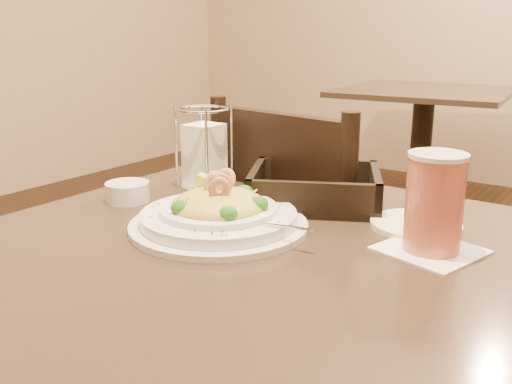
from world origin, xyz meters
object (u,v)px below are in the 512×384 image
Objects in this scene: main_table at (249,371)px; pasta_bowl at (219,213)px; side_plate at (416,225)px; bread_basket at (315,192)px; background_table at (422,130)px; dining_chair_near at (311,277)px; napkin_caddy at (204,153)px; drink_glass at (434,204)px; butter_ramekin at (128,192)px.

main_table is 0.28m from pasta_bowl.
main_table is 0.38m from side_plate.
main_table is 2.90× the size of bread_basket.
background_table is 2.37m from bread_basket.
main_table is 0.36m from bread_basket.
bread_basket is (0.57, -2.28, 0.26)m from background_table.
side_plate is at bearing 155.89° from dining_chair_near.
background_table is (-0.59, 2.53, 0.00)m from main_table.
bread_basket is at bearing 74.43° from pasta_bowl.
napkin_caddy reaches higher than main_table.
drink_glass is at bearing -22.75° from bread_basket.
butter_ramekin reaches higher than main_table.
napkin_caddy is at bearing 135.04° from pasta_bowl.
side_plate is at bearing -71.13° from background_table.
drink_glass reaches higher than background_table.
drink_glass reaches higher than side_plate.
bread_basket is 1.80× the size of napkin_caddy.
drink_glass is 0.54× the size of bread_basket.
dining_chair_near is 5.99× the size of side_plate.
main_table is 0.97× the size of dining_chair_near.
dining_chair_near is 0.49m from pasta_bowl.
napkin_caddy is (0.32, -2.31, 0.31)m from background_table.
bread_basket reaches higher than background_table.
drink_glass is 0.96× the size of napkin_caddy.
butter_ramekin is (-0.33, 0.05, 0.26)m from main_table.
background_table is at bearing 104.14° from bread_basket.
napkin_caddy is at bearing -82.14° from background_table.
napkin_caddy is 2.01× the size of butter_ramekin.
napkin_caddy is (-0.19, 0.19, 0.05)m from pasta_bowl.
drink_glass is 0.53m from napkin_caddy.
napkin_caddy is (-0.16, -0.20, 0.32)m from dining_chair_near.
pasta_bowl is (-0.08, 0.02, 0.26)m from main_table.
side_plate is at bearing 18.74° from butter_ramekin.
butter_ramekin is at bearing -161.26° from side_plate.
dining_chair_near is 10.78× the size of butter_ramekin.
bread_basket is at bearing 32.33° from butter_ramekin.
pasta_bowl reaches higher than side_plate.
dining_chair_near is 2.74× the size of pasta_bowl.
pasta_bowl is 2.03× the size of drink_glass.
side_plate is 1.80× the size of butter_ramekin.
main_table is at bearing -152.04° from drink_glass.
background_table is 11.31× the size of butter_ramekin.
dining_chair_near is 5.57× the size of drink_glass.
napkin_caddy is at bearing -173.93° from bread_basket.
dining_chair_near is (0.47, -2.10, -0.01)m from background_table.
butter_ramekin is at bearing -108.41° from napkin_caddy.
side_plate is (0.31, -0.20, 0.25)m from dining_chair_near.
main_table is 10.43× the size of butter_ramekin.
drink_glass is at bearing 8.31° from butter_ramekin.
background_table is 2.57m from pasta_bowl.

